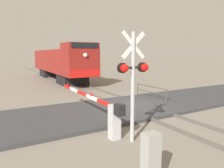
{
  "coord_description": "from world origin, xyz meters",
  "views": [
    {
      "loc": [
        -7.03,
        -9.74,
        3.13
      ],
      "look_at": [
        -0.85,
        1.07,
        1.32
      ],
      "focal_mm": 33.61,
      "sensor_mm": 36.0,
      "label": 1
    }
  ],
  "objects_px": {
    "locomotive": "(60,62)",
    "utility_cabinet": "(151,162)",
    "crossing_gate": "(103,110)",
    "guard_railing": "(151,91)",
    "crossing_signal": "(133,75)"
  },
  "relations": [
    {
      "from": "utility_cabinet",
      "to": "guard_railing",
      "type": "height_order",
      "value": "utility_cabinet"
    },
    {
      "from": "locomotive",
      "to": "utility_cabinet",
      "type": "relative_size",
      "value": 11.76
    },
    {
      "from": "crossing_gate",
      "to": "guard_railing",
      "type": "bearing_deg",
      "value": 33.36
    },
    {
      "from": "crossing_signal",
      "to": "utility_cabinet",
      "type": "distance_m",
      "value": 3.19
    },
    {
      "from": "locomotive",
      "to": "crossing_gate",
      "type": "height_order",
      "value": "locomotive"
    },
    {
      "from": "crossing_gate",
      "to": "guard_railing",
      "type": "height_order",
      "value": "crossing_gate"
    },
    {
      "from": "crossing_gate",
      "to": "guard_railing",
      "type": "xyz_separation_m",
      "value": [
        5.55,
        3.66,
        -0.25
      ]
    },
    {
      "from": "utility_cabinet",
      "to": "locomotive",
      "type": "bearing_deg",
      "value": 79.23
    },
    {
      "from": "locomotive",
      "to": "guard_railing",
      "type": "height_order",
      "value": "locomotive"
    },
    {
      "from": "utility_cabinet",
      "to": "guard_railing",
      "type": "bearing_deg",
      "value": 49.83
    },
    {
      "from": "utility_cabinet",
      "to": "crossing_gate",
      "type": "bearing_deg",
      "value": 78.57
    },
    {
      "from": "locomotive",
      "to": "guard_railing",
      "type": "relative_size",
      "value": 5.31
    },
    {
      "from": "locomotive",
      "to": "utility_cabinet",
      "type": "height_order",
      "value": "locomotive"
    },
    {
      "from": "crossing_signal",
      "to": "locomotive",
      "type": "bearing_deg",
      "value": 81.44
    },
    {
      "from": "locomotive",
      "to": "crossing_signal",
      "type": "distance_m",
      "value": 19.13
    }
  ]
}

